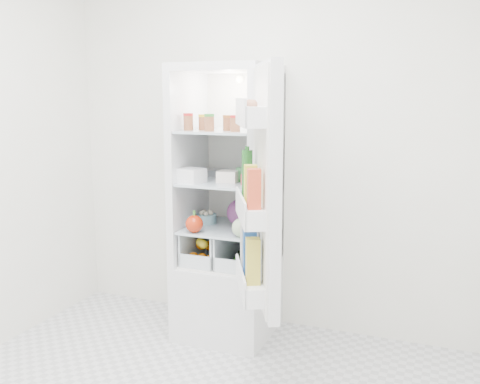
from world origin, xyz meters
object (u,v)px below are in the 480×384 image
at_px(mushroom_bowl, 207,219).
at_px(fridge_door, 262,194).
at_px(red_cabbage, 240,213).
at_px(refrigerator, 230,237).

relative_size(mushroom_bowl, fridge_door, 0.10).
bearing_deg(mushroom_bowl, red_cabbage, 4.14).
xyz_separation_m(refrigerator, fridge_door, (0.44, -0.61, 0.43)).
xyz_separation_m(mushroom_bowl, fridge_door, (0.60, -0.58, 0.31)).
bearing_deg(red_cabbage, fridge_door, -59.04).
height_order(red_cabbage, mushroom_bowl, red_cabbage).
xyz_separation_m(refrigerator, red_cabbage, (0.08, -0.00, 0.17)).
height_order(mushroom_bowl, fridge_door, fridge_door).
bearing_deg(fridge_door, mushroom_bowl, 18.93).
relative_size(red_cabbage, fridge_door, 0.14).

